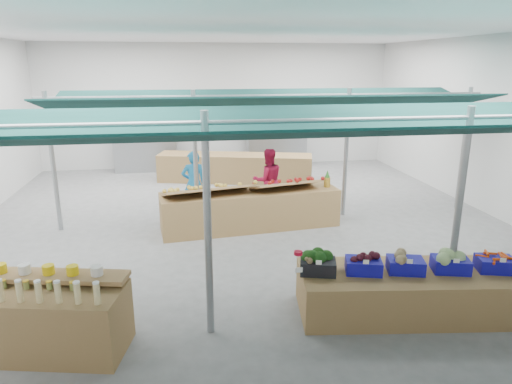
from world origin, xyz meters
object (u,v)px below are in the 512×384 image
fruit_counter (251,209)px  crate_stack (472,304)px  bottle_shelf (50,317)px  veg_counter (415,292)px  vendor_right (268,180)px  vendor_left (194,183)px

fruit_counter → crate_stack: bearing=-66.4°
bottle_shelf → veg_counter: bearing=13.5°
veg_counter → fruit_counter: (-1.84, 3.95, 0.09)m
veg_counter → bottle_shelf: bearing=-171.3°
veg_counter → crate_stack: (0.64, -0.40, -0.02)m
vendor_right → fruit_counter: bearing=55.4°
veg_counter → fruit_counter: size_ratio=0.86×
bottle_shelf → crate_stack: size_ratio=3.34×
crate_stack → vendor_left: 6.59m
bottle_shelf → fruit_counter: size_ratio=0.52×
vendor_left → fruit_counter: bearing=131.5°
fruit_counter → vendor_left: vendor_left is taller
crate_stack → vendor_right: (-1.87, 5.45, 0.48)m
crate_stack → vendor_left: bearing=124.0°
veg_counter → crate_stack: size_ratio=5.52×
vendor_left → vendor_right: bearing=174.0°
bottle_shelf → veg_counter: 5.01m
bottle_shelf → vendor_left: 5.51m
bottle_shelf → crate_stack: bottle_shelf is taller
vendor_right → crate_stack: bearing=103.0°
bottle_shelf → crate_stack: bearing=9.3°
vendor_left → vendor_right: size_ratio=1.00×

